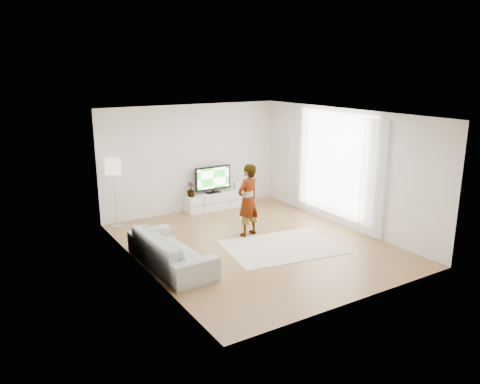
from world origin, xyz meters
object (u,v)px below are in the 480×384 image
floor_lamp (113,169)px  television (213,179)px  media_console (214,201)px  sofa (171,250)px  rug (282,247)px  player (248,200)px

floor_lamp → television: bearing=2.0°
media_console → sofa: (-2.50, -2.87, 0.11)m
rug → floor_lamp: bearing=129.4°
player → sofa: bearing=1.0°
television → player: bearing=-98.2°
media_console → player: player is taller
media_console → player: size_ratio=0.96×
media_console → floor_lamp: 2.94m
media_console → sofa: sofa is taller
television → floor_lamp: size_ratio=0.63×
media_console → floor_lamp: size_ratio=0.95×
player → floor_lamp: bearing=-58.1°
player → floor_lamp: size_ratio=0.99×
television → sofa: television is taller
player → television: bearing=-114.0°
media_console → floor_lamp: floor_lamp is taller
sofa → floor_lamp: size_ratio=1.36×
television → media_console: bearing=-90.0°
rug → floor_lamp: floor_lamp is taller
media_console → television: bearing=90.0°
rug → sofa: size_ratio=1.05×
player → sofa: 2.32m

